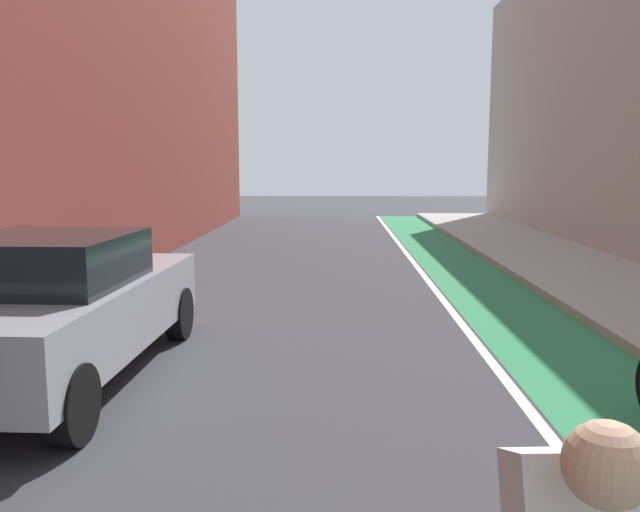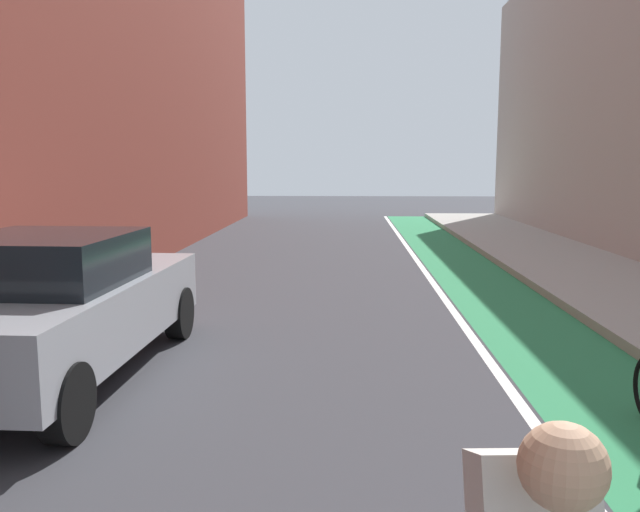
{
  "view_description": "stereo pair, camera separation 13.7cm",
  "coord_description": "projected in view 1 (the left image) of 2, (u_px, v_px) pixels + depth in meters",
  "views": [
    {
      "loc": [
        0.23,
        3.54,
        2.22
      ],
      "look_at": [
        0.02,
        11.78,
        1.05
      ],
      "focal_mm": 36.34,
      "sensor_mm": 36.0,
      "label": 1
    },
    {
      "loc": [
        0.37,
        3.54,
        2.22
      ],
      "look_at": [
        0.02,
        11.78,
        1.05
      ],
      "focal_mm": 36.34,
      "sensor_mm": 36.0,
      "label": 2
    }
  ],
  "objects": [
    {
      "name": "parked_sedan_silver",
      "position": [
        56.0,
        306.0,
        6.64
      ],
      "size": [
        1.95,
        4.32,
        1.53
      ],
      "color": "#9EA0A8",
      "rests_on": "ground"
    },
    {
      "name": "ground_plane",
      "position": [
        321.0,
        317.0,
        9.48
      ],
      "size": [
        73.9,
        73.9,
        0.0
      ],
      "primitive_type": "plane",
      "color": "#38383D"
    },
    {
      "name": "sidewalk_right",
      "position": [
        619.0,
        288.0,
        11.32
      ],
      "size": [
        2.97,
        33.59,
        0.14
      ],
      "primitive_type": "cube",
      "color": "#A8A59E",
      "rests_on": "ground"
    },
    {
      "name": "lane_divider_stripe",
      "position": [
        436.0,
        291.0,
        11.41
      ],
      "size": [
        0.12,
        33.59,
        0.0
      ],
      "primitive_type": "cube",
      "color": "white",
      "rests_on": "ground"
    },
    {
      "name": "bike_lane_paint",
      "position": [
        488.0,
        292.0,
        11.39
      ],
      "size": [
        1.6,
        33.59,
        0.0
      ],
      "primitive_type": "cube",
      "color": "#2D8451",
      "rests_on": "ground"
    }
  ]
}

